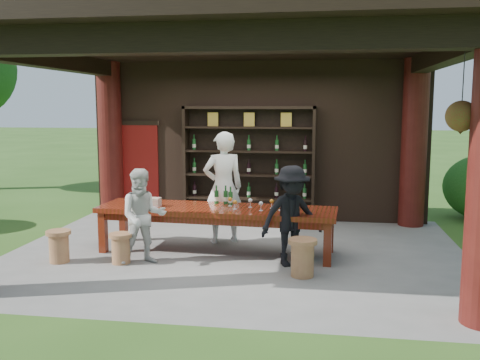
# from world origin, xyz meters

# --- Properties ---
(ground) EXTENTS (90.00, 90.00, 0.00)m
(ground) POSITION_xyz_m (0.00, 0.00, 0.00)
(ground) COLOR #2D5119
(ground) RESTS_ON ground
(pavilion) EXTENTS (7.50, 6.00, 3.60)m
(pavilion) POSITION_xyz_m (-0.01, 0.43, 2.13)
(pavilion) COLOR slate
(pavilion) RESTS_ON ground
(wine_shelf) EXTENTS (2.70, 0.41, 2.38)m
(wine_shelf) POSITION_xyz_m (-0.13, 2.45, 1.19)
(wine_shelf) COLOR black
(wine_shelf) RESTS_ON ground
(tasting_table) EXTENTS (3.93, 1.22, 0.75)m
(tasting_table) POSITION_xyz_m (-0.33, 0.00, 0.64)
(tasting_table) COLOR #531F0B
(tasting_table) RESTS_ON ground
(stool_near_left) EXTENTS (0.35, 0.35, 0.47)m
(stool_near_left) POSITION_xyz_m (-1.65, -0.84, 0.25)
(stool_near_left) COLOR #915B3A
(stool_near_left) RESTS_ON ground
(stool_near_right) EXTENTS (0.41, 0.41, 0.54)m
(stool_near_right) POSITION_xyz_m (1.11, -1.05, 0.29)
(stool_near_right) COLOR #915B3A
(stool_near_right) RESTS_ON ground
(stool_far_left) EXTENTS (0.38, 0.38, 0.50)m
(stool_far_left) POSITION_xyz_m (-2.61, -0.92, 0.26)
(stool_far_left) COLOR #915B3A
(stool_far_left) RESTS_ON ground
(host) EXTENTS (0.84, 0.72, 1.95)m
(host) POSITION_xyz_m (-0.34, 0.68, 0.97)
(host) COLOR white
(host) RESTS_ON ground
(guest_woman) EXTENTS (0.87, 0.78, 1.46)m
(guest_woman) POSITION_xyz_m (-1.30, -0.78, 0.73)
(guest_woman) COLOR beige
(guest_woman) RESTS_ON ground
(guest_man) EXTENTS (1.13, 0.95, 1.51)m
(guest_man) POSITION_xyz_m (0.92, -0.54, 0.76)
(guest_man) COLOR black
(guest_man) RESTS_ON ground
(table_bottles) EXTENTS (0.34, 0.17, 0.31)m
(table_bottles) POSITION_xyz_m (-0.25, 0.30, 0.90)
(table_bottles) COLOR #194C1E
(table_bottles) RESTS_ON tasting_table
(table_glasses) EXTENTS (0.91, 0.37, 0.15)m
(table_glasses) POSITION_xyz_m (0.30, -0.02, 0.82)
(table_glasses) COLOR silver
(table_glasses) RESTS_ON tasting_table
(napkin_basket) EXTENTS (0.27, 0.19, 0.14)m
(napkin_basket) POSITION_xyz_m (-1.39, -0.06, 0.82)
(napkin_basket) COLOR #BF6672
(napkin_basket) RESTS_ON tasting_table
(shrubs) EXTENTS (16.07, 7.85, 1.36)m
(shrubs) POSITION_xyz_m (2.15, 0.60, 0.56)
(shrubs) COLOR #194C14
(shrubs) RESTS_ON ground
(trees) EXTENTS (21.25, 11.85, 4.80)m
(trees) POSITION_xyz_m (3.51, 1.66, 3.37)
(trees) COLOR #3F2819
(trees) RESTS_ON ground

